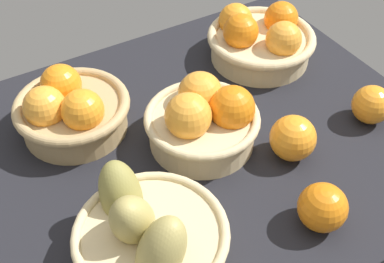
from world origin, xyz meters
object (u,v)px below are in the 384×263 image
(basket_near_right, at_px, (70,109))
(loose_orange_front_gap, at_px, (372,105))
(loose_orange_side_gap, at_px, (323,207))
(basket_center, at_px, (204,119))
(loose_orange_back_gap, at_px, (293,138))
(basket_far_right_pears, at_px, (147,235))
(basket_near_left, at_px, (260,39))

(basket_near_right, height_order, loose_orange_front_gap, basket_near_right)
(basket_near_right, bearing_deg, loose_orange_front_gap, 152.39)
(basket_near_right, relative_size, loose_orange_side_gap, 2.74)
(basket_center, relative_size, loose_orange_back_gap, 2.53)
(basket_far_right_pears, xyz_separation_m, loose_orange_front_gap, (-0.50, -0.05, -0.01))
(basket_far_right_pears, xyz_separation_m, loose_orange_back_gap, (-0.31, -0.05, -0.00))
(basket_far_right_pears, height_order, loose_orange_back_gap, basket_far_right_pears)
(basket_near_left, bearing_deg, loose_orange_side_gap, 66.48)
(basket_far_right_pears, bearing_deg, basket_near_left, -143.31)
(basket_center, distance_m, loose_orange_back_gap, 0.16)
(loose_orange_side_gap, bearing_deg, basket_near_left, -113.52)
(basket_center, bearing_deg, loose_orange_side_gap, 103.72)
(basket_near_left, relative_size, basket_near_right, 1.09)
(basket_center, bearing_deg, loose_orange_front_gap, 159.57)
(basket_near_right, bearing_deg, basket_near_left, -178.55)
(loose_orange_back_gap, bearing_deg, basket_near_left, -114.84)
(basket_near_right, xyz_separation_m, loose_orange_side_gap, (-0.26, 0.40, -0.01))
(basket_far_right_pears, relative_size, loose_orange_side_gap, 3.14)
(loose_orange_back_gap, distance_m, loose_orange_side_gap, 0.15)
(loose_orange_front_gap, height_order, loose_orange_side_gap, loose_orange_side_gap)
(basket_center, bearing_deg, basket_far_right_pears, 40.23)
(loose_orange_side_gap, bearing_deg, basket_center, -76.28)
(basket_center, bearing_deg, basket_near_left, -146.46)
(basket_far_right_pears, xyz_separation_m, basket_center, (-0.20, -0.17, 0.01))
(loose_orange_back_gap, xyz_separation_m, loose_orange_side_gap, (0.05, 0.14, -0.00))
(basket_near_right, distance_m, loose_orange_front_gap, 0.56)
(basket_far_right_pears, xyz_separation_m, basket_near_left, (-0.44, -0.33, 0.00))
(loose_orange_front_gap, bearing_deg, basket_center, -20.43)
(loose_orange_side_gap, bearing_deg, basket_near_right, -57.19)
(basket_center, bearing_deg, basket_near_right, -37.04)
(basket_near_left, xyz_separation_m, basket_near_right, (0.44, 0.01, 0.00))
(basket_near_left, distance_m, basket_near_right, 0.44)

